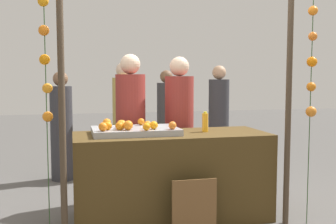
{
  "coord_description": "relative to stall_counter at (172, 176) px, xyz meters",
  "views": [
    {
      "loc": [
        -0.97,
        -3.85,
        1.43
      ],
      "look_at": [
        0.0,
        0.15,
        1.06
      ],
      "focal_mm": 43.08,
      "sensor_mm": 36.0,
      "label": 1
    }
  ],
  "objects": [
    {
      "name": "orange_5",
      "position": [
        -0.63,
        -0.05,
        0.53
      ],
      "size": [
        0.08,
        0.08,
        0.08
      ],
      "primitive_type": "sphere",
      "color": "orange",
      "rests_on": "orange_tray"
    },
    {
      "name": "garland_strand_left",
      "position": [
        -1.16,
        -0.39,
        1.12
      ],
      "size": [
        0.1,
        0.1,
        2.13
      ],
      "color": "#2D4C23",
      "rests_on": "ground_plane"
    },
    {
      "name": "ground_plane",
      "position": [
        0.0,
        0.0,
        -0.43
      ],
      "size": [
        24.0,
        24.0,
        0.0
      ],
      "primitive_type": "plane",
      "color": "#565451"
    },
    {
      "name": "canopy_post_right",
      "position": [
        1.04,
        -0.42,
        0.71
      ],
      "size": [
        0.06,
        0.06,
        2.29
      ],
      "primitive_type": "cylinder",
      "color": "#473828",
      "rests_on": "ground_plane"
    },
    {
      "name": "crowd_person_2",
      "position": [
        0.55,
        2.56,
        0.28
      ],
      "size": [
        0.31,
        0.31,
        1.53
      ],
      "color": "#333338",
      "rests_on": "ground_plane"
    },
    {
      "name": "orange_0",
      "position": [
        -0.26,
        0.25,
        0.53
      ],
      "size": [
        0.07,
        0.07,
        0.07
      ],
      "primitive_type": "sphere",
      "color": "orange",
      "rests_on": "orange_tray"
    },
    {
      "name": "crowd_person_1",
      "position": [
        -0.22,
        1.95,
        0.33
      ],
      "size": [
        0.33,
        0.33,
        1.63
      ],
      "color": "tan",
      "rests_on": "ground_plane"
    },
    {
      "name": "orange_9",
      "position": [
        -0.62,
        0.2,
        0.53
      ],
      "size": [
        0.08,
        0.08,
        0.08
      ],
      "primitive_type": "sphere",
      "color": "orange",
      "rests_on": "orange_tray"
    },
    {
      "name": "orange_4",
      "position": [
        -0.29,
        -0.18,
        0.53
      ],
      "size": [
        0.07,
        0.07,
        0.07
      ],
      "primitive_type": "sphere",
      "color": "orange",
      "rests_on": "orange_tray"
    },
    {
      "name": "orange_2",
      "position": [
        -0.2,
        -0.11,
        0.53
      ],
      "size": [
        0.08,
        0.08,
        0.08
      ],
      "primitive_type": "sphere",
      "color": "orange",
      "rests_on": "orange_tray"
    },
    {
      "name": "crowd_person_0",
      "position": [
        1.29,
        2.08,
        0.31
      ],
      "size": [
        0.32,
        0.32,
        1.6
      ],
      "color": "#333338",
      "rests_on": "ground_plane"
    },
    {
      "name": "orange_3",
      "position": [
        -0.03,
        -0.15,
        0.53
      ],
      "size": [
        0.08,
        0.08,
        0.08
      ],
      "primitive_type": "sphere",
      "color": "orange",
      "rests_on": "orange_tray"
    },
    {
      "name": "orange_7",
      "position": [
        -0.69,
        -0.13,
        0.53
      ],
      "size": [
        0.08,
        0.08,
        0.08
      ],
      "primitive_type": "sphere",
      "color": "orange",
      "rests_on": "orange_tray"
    },
    {
      "name": "orange_11",
      "position": [
        -0.53,
        -0.09,
        0.53
      ],
      "size": [
        0.08,
        0.08,
        0.08
      ],
      "primitive_type": "sphere",
      "color": "orange",
      "rests_on": "orange_tray"
    },
    {
      "name": "orange_6",
      "position": [
        -0.25,
        -0.04,
        0.53
      ],
      "size": [
        0.08,
        0.08,
        0.08
      ],
      "primitive_type": "sphere",
      "color": "orange",
      "rests_on": "orange_tray"
    },
    {
      "name": "orange_1",
      "position": [
        -0.45,
        -0.11,
        0.54
      ],
      "size": [
        0.09,
        0.09,
        0.09
      ],
      "primitive_type": "sphere",
      "color": "orange",
      "rests_on": "orange_tray"
    },
    {
      "name": "garland_strand_right",
      "position": [
        1.24,
        -0.48,
        1.08
      ],
      "size": [
        0.11,
        0.11,
        2.13
      ],
      "color": "#2D4C23",
      "rests_on": "ground_plane"
    },
    {
      "name": "vendor_left",
      "position": [
        -0.31,
        0.66,
        0.35
      ],
      "size": [
        0.34,
        0.34,
        1.68
      ],
      "color": "maroon",
      "rests_on": "ground_plane"
    },
    {
      "name": "orange_8",
      "position": [
        -0.5,
        -0.02,
        0.54
      ],
      "size": [
        0.09,
        0.09,
        0.09
      ],
      "primitive_type": "sphere",
      "color": "orange",
      "rests_on": "orange_tray"
    },
    {
      "name": "canopy_post_left",
      "position": [
        -1.04,
        -0.42,
        0.71
      ],
      "size": [
        0.06,
        0.06,
        2.29
      ],
      "primitive_type": "cylinder",
      "color": "#473828",
      "rests_on": "ground_plane"
    },
    {
      "name": "juice_bottle",
      "position": [
        0.36,
        0.02,
        0.53
      ],
      "size": [
        0.06,
        0.06,
        0.21
      ],
      "color": "#FAA822",
      "rests_on": "stall_counter"
    },
    {
      "name": "chalkboard_sign",
      "position": [
        0.07,
        -0.53,
        -0.17
      ],
      "size": [
        0.41,
        0.03,
        0.54
      ],
      "color": "brown",
      "rests_on": "ground_plane"
    },
    {
      "name": "vendor_right",
      "position": [
        0.25,
        0.62,
        0.34
      ],
      "size": [
        0.33,
        0.33,
        1.65
      ],
      "color": "maroon",
      "rests_on": "ground_plane"
    },
    {
      "name": "orange_10",
      "position": [
        -0.5,
        0.08,
        0.53
      ],
      "size": [
        0.08,
        0.08,
        0.08
      ],
      "primitive_type": "sphere",
      "color": "orange",
      "rests_on": "orange_tray"
    },
    {
      "name": "stall_counter",
      "position": [
        0.0,
        0.0,
        0.0
      ],
      "size": [
        1.92,
        0.75,
        0.86
      ],
      "primitive_type": "cube",
      "color": "#4C3819",
      "rests_on": "ground_plane"
    },
    {
      "name": "orange_tray",
      "position": [
        -0.36,
        0.05,
        0.46
      ],
      "size": [
        0.84,
        0.54,
        0.06
      ],
      "primitive_type": "cube",
      "color": "#9EA0A5",
      "rests_on": "stall_counter"
    },
    {
      "name": "crowd_person_3",
      "position": [
        -1.1,
        1.83,
        0.27
      ],
      "size": [
        0.3,
        0.3,
        1.5
      ],
      "color": "#333338",
      "rests_on": "ground_plane"
    }
  ]
}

